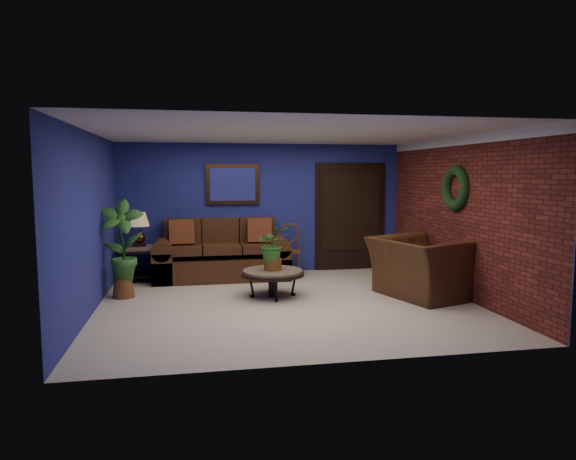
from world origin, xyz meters
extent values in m
plane|color=#C0B19F|center=(0.00, 0.00, 0.00)|extent=(5.50, 5.50, 0.00)
cube|color=navy|center=(0.00, 2.50, 1.25)|extent=(5.50, 0.04, 2.50)
cube|color=navy|center=(-2.75, 0.00, 1.25)|extent=(0.04, 5.00, 2.50)
cube|color=maroon|center=(2.75, 0.00, 1.25)|extent=(0.04, 5.00, 2.50)
cube|color=white|center=(0.00, 0.00, 2.50)|extent=(5.50, 5.00, 0.02)
cube|color=white|center=(2.72, 0.00, 2.43)|extent=(0.03, 5.00, 0.14)
cube|color=#402614|center=(-0.60, 2.46, 1.72)|extent=(1.02, 0.06, 0.77)
cube|color=black|center=(1.75, 2.47, 1.05)|extent=(1.44, 0.06, 2.18)
torus|color=black|center=(2.69, 0.05, 1.70)|extent=(0.16, 0.72, 0.72)
cube|color=#462414|center=(-0.86, 2.00, 0.20)|extent=(2.44, 1.05, 0.40)
cube|color=#462414|center=(-0.86, 2.38, 0.56)|extent=(2.08, 0.29, 1.00)
cube|color=#462414|center=(-1.55, 1.93, 0.57)|extent=(0.67, 0.72, 0.16)
cube|color=#462414|center=(-0.86, 1.93, 0.57)|extent=(0.67, 0.72, 0.16)
cube|color=#462414|center=(-0.16, 1.93, 0.57)|extent=(0.67, 0.72, 0.16)
cube|color=#462414|center=(-1.90, 2.00, 0.28)|extent=(0.35, 1.05, 0.55)
cube|color=#462414|center=(0.18, 2.00, 0.28)|extent=(0.35, 1.05, 0.55)
cube|color=brown|center=(-1.57, 1.98, 0.87)|extent=(0.44, 0.13, 0.44)
cube|color=brown|center=(-0.15, 1.98, 0.87)|extent=(0.44, 0.13, 0.44)
cylinder|color=#4F4A45|center=(-0.15, 0.44, 0.40)|extent=(0.93, 0.93, 0.05)
cylinder|color=black|center=(-0.15, 0.44, 0.36)|extent=(0.99, 0.99, 0.05)
cylinder|color=black|center=(-0.15, 0.44, 0.19)|extent=(0.14, 0.14, 0.37)
cube|color=#4F4A45|center=(-2.30, 2.05, 0.60)|extent=(0.65, 0.65, 0.05)
cube|color=black|center=(-2.30, 2.05, 0.56)|extent=(0.69, 0.69, 0.04)
cube|color=black|center=(-2.30, 2.05, 0.12)|extent=(0.59, 0.59, 0.03)
cylinder|color=black|center=(-2.57, 1.78, 0.30)|extent=(0.03, 0.03, 0.60)
cylinder|color=black|center=(-2.03, 1.78, 0.30)|extent=(0.03, 0.03, 0.60)
cylinder|color=black|center=(-2.57, 2.32, 0.30)|extent=(0.03, 0.03, 0.60)
cylinder|color=black|center=(-2.03, 2.32, 0.30)|extent=(0.03, 0.03, 0.60)
cylinder|color=#402614|center=(-2.30, 2.05, 0.65)|extent=(0.21, 0.21, 0.04)
sphere|color=#402614|center=(-2.30, 2.05, 0.76)|extent=(0.19, 0.19, 0.19)
cylinder|color=#402614|center=(-2.30, 2.05, 0.92)|extent=(0.02, 0.02, 0.25)
cone|color=#9D845C|center=(-2.30, 2.05, 1.09)|extent=(0.35, 0.35, 0.25)
cube|color=#523617|center=(0.42, 2.05, 0.46)|extent=(0.49, 0.49, 0.04)
torus|color=#523617|center=(0.46, 2.23, 0.78)|extent=(0.39, 0.11, 0.39)
cylinder|color=#523617|center=(0.21, 1.91, 0.22)|extent=(0.03, 0.03, 0.44)
cylinder|color=#523617|center=(0.56, 1.84, 0.22)|extent=(0.03, 0.03, 0.44)
cylinder|color=#523617|center=(0.28, 2.26, 0.22)|extent=(0.03, 0.03, 0.44)
cylinder|color=#523617|center=(0.63, 2.19, 0.22)|extent=(0.03, 0.03, 0.44)
imported|color=#462414|center=(2.15, 0.01, 0.46)|extent=(1.61, 1.73, 0.92)
cylinder|color=brown|center=(-0.15, 0.44, 0.51)|extent=(0.28, 0.28, 0.18)
imported|color=#1F571B|center=(-0.15, 0.44, 0.83)|extent=(0.54, 0.48, 0.56)
cylinder|color=brown|center=(2.35, 1.31, 0.10)|extent=(0.26, 0.26, 0.20)
imported|color=#1F571B|center=(2.35, 1.31, 0.51)|extent=(0.42, 0.35, 0.71)
cylinder|color=brown|center=(-2.45, 0.81, 0.15)|extent=(0.34, 0.34, 0.30)
imported|color=#1F571B|center=(-2.45, 0.81, 0.89)|extent=(0.71, 0.51, 1.29)
camera|label=1|loc=(-1.37, -7.38, 1.92)|focal=32.00mm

